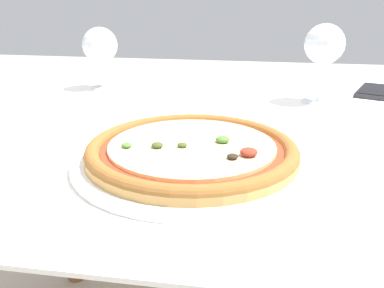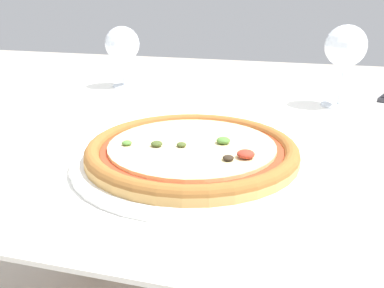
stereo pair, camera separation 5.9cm
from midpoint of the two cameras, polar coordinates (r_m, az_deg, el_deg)
name	(u,v)px [view 1 (the left image)]	position (r m, az deg, el deg)	size (l,w,h in m)	color
dining_table	(251,162)	(0.83, 5.89, -2.42)	(1.38, 0.95, 0.70)	brown
pizza_plate	(192,153)	(0.61, -2.75, -1.20)	(0.34, 0.34, 0.04)	white
wine_glass_far_left	(100,46)	(1.09, -13.74, 12.55)	(0.08, 0.08, 0.15)	silver
wine_glass_far_right	(324,46)	(0.96, 15.54, 12.42)	(0.08, 0.08, 0.17)	silver
cell_phone	(375,91)	(1.10, 21.79, 6.56)	(0.12, 0.16, 0.01)	#232328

